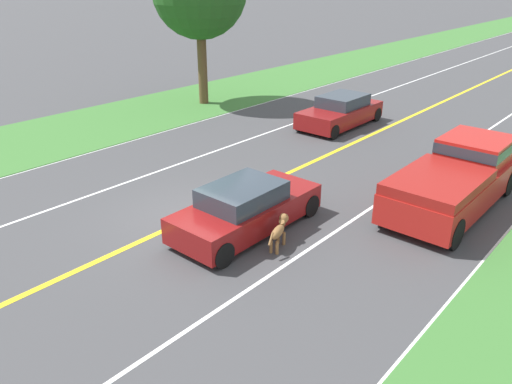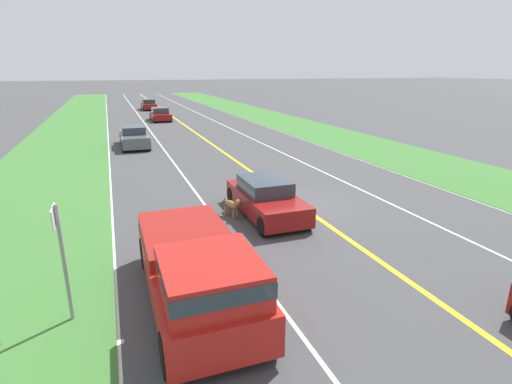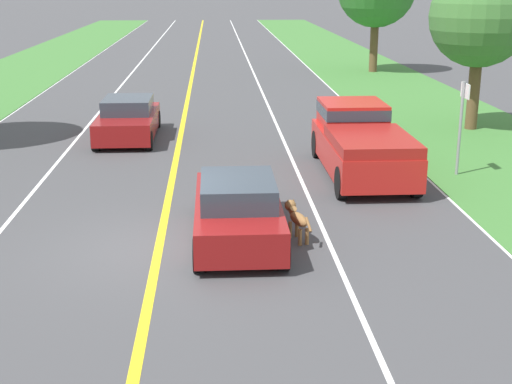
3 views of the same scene
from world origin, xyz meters
TOP-DOWN VIEW (x-y plane):
  - ground_plane at (0.00, 0.00)m, footprint 400.00×400.00m
  - centre_divider_line at (0.00, 0.00)m, footprint 0.18×160.00m
  - lane_edge_line_right at (7.00, 0.00)m, footprint 0.14×160.00m
  - lane_dash_same_dir at (3.50, 0.00)m, footprint 0.10×160.00m
  - ego_car at (1.63, 0.46)m, footprint 1.80×4.33m
  - dog at (2.85, 0.34)m, footprint 0.50×1.21m
  - pickup_truck at (5.22, 5.51)m, footprint 2.10×5.40m
  - oncoming_car at (-1.74, 10.46)m, footprint 1.89×4.38m
  - roadside_tree_right_near at (10.42, 11.16)m, footprint 3.50×3.50m
  - street_sign at (7.88, 5.08)m, footprint 0.11×0.64m

SIDE VIEW (x-z plane):
  - ground_plane at x=0.00m, z-range 0.00..0.00m
  - centre_divider_line at x=0.00m, z-range 0.00..0.01m
  - lane_edge_line_right at x=7.00m, z-range 0.00..0.01m
  - lane_dash_same_dir at x=3.50m, z-range 0.00..0.01m
  - dog at x=2.85m, z-range 0.09..0.88m
  - ego_car at x=1.63m, z-range -0.04..1.30m
  - oncoming_car at x=-1.74m, z-range -0.04..1.32m
  - pickup_truck at x=5.22m, z-range 0.02..1.81m
  - street_sign at x=7.88m, z-range 0.33..2.94m
  - roadside_tree_right_near at x=10.42m, z-range 1.08..6.81m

